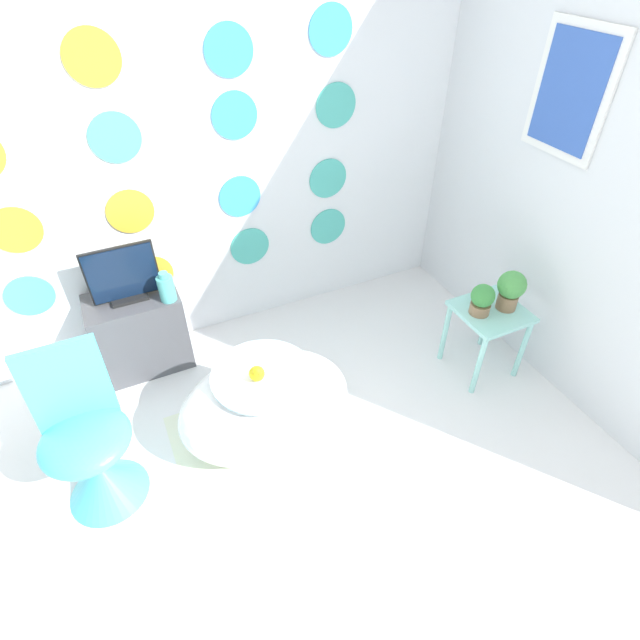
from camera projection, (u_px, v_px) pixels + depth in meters
ground_plane at (349, 626)px, 2.01m from camera, size 12.00×12.00×0.00m
wall_back_dotted at (174, 136)px, 2.62m from camera, size 4.46×0.05×2.60m
wall_right at (575, 149)px, 2.46m from camera, size 0.06×3.06×2.60m
rug at (266, 447)px, 2.67m from camera, size 0.92×0.86×0.01m
bathtub at (265, 405)px, 2.57m from camera, size 0.90×0.62×0.49m
rubber_duck at (257, 373)px, 2.35m from camera, size 0.08×0.08×0.09m
chair at (95, 458)px, 2.30m from camera, size 0.40×0.40×0.84m
tv_cabinet at (140, 332)px, 3.00m from camera, size 0.52×0.32×0.51m
tv at (123, 277)px, 2.74m from camera, size 0.38×0.12×0.34m
vase at (166, 288)px, 2.77m from camera, size 0.09×0.09×0.18m
side_table at (488, 322)px, 2.91m from camera, size 0.38×0.37×0.45m
potted_plant_left at (482, 299)px, 2.77m from camera, size 0.13×0.13×0.19m
potted_plant_right at (511, 289)px, 2.78m from camera, size 0.16×0.16×0.24m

